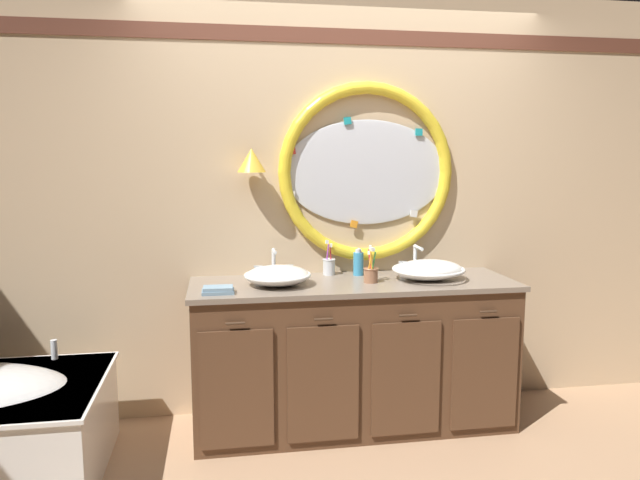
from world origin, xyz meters
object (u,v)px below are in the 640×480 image
(sink_basin_left, at_px, (278,275))
(toothbrush_holder_left, at_px, (329,266))
(sink_basin_right, at_px, (428,270))
(toothbrush_holder_right, at_px, (371,273))
(folded_hand_towel, at_px, (218,290))
(soap_dispenser, at_px, (358,263))

(sink_basin_left, xyz_separation_m, toothbrush_holder_left, (0.34, 0.24, 0.00))
(sink_basin_right, height_order, toothbrush_holder_right, toothbrush_holder_right)
(sink_basin_left, relative_size, folded_hand_towel, 2.25)
(sink_basin_right, distance_m, folded_hand_towel, 1.24)
(toothbrush_holder_left, bearing_deg, toothbrush_holder_right, -52.38)
(sink_basin_left, height_order, sink_basin_right, sink_basin_right)
(sink_basin_right, xyz_separation_m, folded_hand_towel, (-1.23, -0.15, -0.04))
(sink_basin_right, xyz_separation_m, soap_dispenser, (-0.38, 0.20, 0.02))
(toothbrush_holder_left, distance_m, toothbrush_holder_right, 0.33)
(folded_hand_towel, bearing_deg, soap_dispenser, 22.56)
(soap_dispenser, xyz_separation_m, folded_hand_towel, (-0.85, -0.35, -0.06))
(sink_basin_left, height_order, toothbrush_holder_right, toothbrush_holder_right)
(sink_basin_right, bearing_deg, toothbrush_holder_left, 156.32)
(sink_basin_right, relative_size, toothbrush_holder_right, 2.01)
(toothbrush_holder_left, height_order, toothbrush_holder_right, toothbrush_holder_left)
(sink_basin_left, xyz_separation_m, sink_basin_right, (0.90, -0.00, 0.00))
(sink_basin_left, distance_m, toothbrush_holder_right, 0.54)
(sink_basin_right, relative_size, folded_hand_towel, 2.53)
(toothbrush_holder_right, relative_size, folded_hand_towel, 1.26)
(soap_dispenser, relative_size, folded_hand_towel, 1.01)
(soap_dispenser, distance_m, folded_hand_towel, 0.92)
(toothbrush_holder_left, xyz_separation_m, soap_dispenser, (0.18, -0.04, 0.02))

